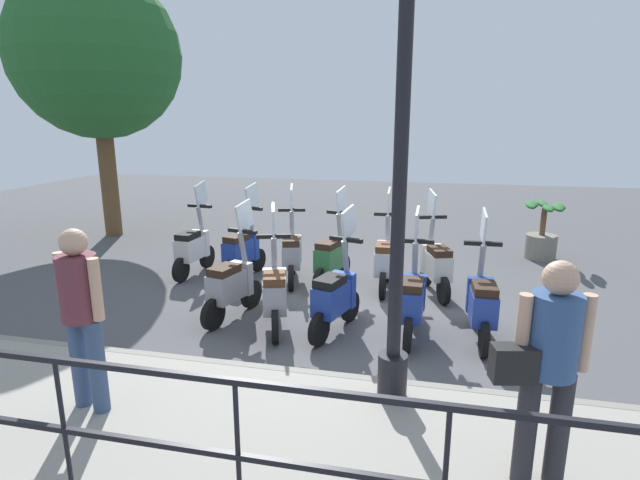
{
  "coord_description": "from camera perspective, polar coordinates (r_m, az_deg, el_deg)",
  "views": [
    {
      "loc": [
        -6.5,
        -0.99,
        2.61
      ],
      "look_at": [
        0.2,
        0.5,
        0.9
      ],
      "focal_mm": 28.0,
      "sensor_mm": 36.0,
      "label": 1
    }
  ],
  "objects": [
    {
      "name": "pedestrian_distant",
      "position": [
        4.6,
        -25.64,
        -6.88
      ],
      "size": [
        0.38,
        0.48,
        1.59
      ],
      "rotation": [
        0.0,
        0.0,
        2.92
      ],
      "color": "#384C70",
      "rests_on": "promenade_walkway"
    },
    {
      "name": "scooter_far_1",
      "position": [
        7.67,
        7.5,
        -2.22
      ],
      "size": [
        1.23,
        0.44,
        1.54
      ],
      "rotation": [
        0.0,
        0.0,
        0.01
      ],
      "color": "black",
      "rests_on": "ground_plane"
    },
    {
      "name": "promenade_walkway",
      "position": [
        4.31,
        -3.44,
        -22.06
      ],
      "size": [
        2.2,
        20.0,
        0.15
      ],
      "color": "gray",
      "rests_on": "ground_plane"
    },
    {
      "name": "scooter_far_2",
      "position": [
        7.76,
        1.39,
        -1.92
      ],
      "size": [
        1.21,
        0.52,
        1.54
      ],
      "rotation": [
        0.0,
        0.0,
        -0.25
      ],
      "color": "black",
      "rests_on": "ground_plane"
    },
    {
      "name": "lamp_post_near",
      "position": [
        4.16,
        9.01,
        3.99
      ],
      "size": [
        0.26,
        0.9,
        3.97
      ],
      "color": "black",
      "rests_on": "promenade_walkway"
    },
    {
      "name": "potted_palm",
      "position": [
        10.19,
        24.02,
        0.51
      ],
      "size": [
        1.06,
        0.66,
        1.05
      ],
      "color": "slate",
      "rests_on": "ground_plane"
    },
    {
      "name": "pedestrian_with_bag",
      "position": [
        3.64,
        24.6,
        -12.24
      ],
      "size": [
        0.39,
        0.64,
        1.59
      ],
      "rotation": [
        0.0,
        0.0,
        0.21
      ],
      "color": "#28282D",
      "rests_on": "promenade_walkway"
    },
    {
      "name": "scooter_near_2",
      "position": [
        6.11,
        1.77,
        -6.38
      ],
      "size": [
        1.2,
        0.54,
        1.54
      ],
      "rotation": [
        0.0,
        0.0,
        -0.29
      ],
      "color": "black",
      "rests_on": "ground_plane"
    },
    {
      "name": "ground_plane",
      "position": [
        7.07,
        3.64,
        -7.7
      ],
      "size": [
        28.0,
        28.0,
        0.0
      ],
      "primitive_type": "plane",
      "color": "#4C4C4F"
    },
    {
      "name": "scooter_far_5",
      "position": [
        8.6,
        -14.28,
        -0.77
      ],
      "size": [
        1.23,
        0.44,
        1.54
      ],
      "rotation": [
        0.0,
        0.0,
        -0.09
      ],
      "color": "black",
      "rests_on": "ground_plane"
    },
    {
      "name": "scooter_near_0",
      "position": [
        6.19,
        17.99,
        -6.82
      ],
      "size": [
        1.23,
        0.44,
        1.54
      ],
      "rotation": [
        0.0,
        0.0,
        0.03
      ],
      "color": "black",
      "rests_on": "ground_plane"
    },
    {
      "name": "scooter_far_4",
      "position": [
        8.25,
        -8.87,
        -1.12
      ],
      "size": [
        1.21,
        0.52,
        1.54
      ],
      "rotation": [
        0.0,
        0.0,
        -0.25
      ],
      "color": "black",
      "rests_on": "ground_plane"
    },
    {
      "name": "scooter_far_3",
      "position": [
        7.98,
        -3.25,
        -1.49
      ],
      "size": [
        1.21,
        0.51,
        1.54
      ],
      "rotation": [
        0.0,
        0.0,
        0.24
      ],
      "color": "black",
      "rests_on": "ground_plane"
    },
    {
      "name": "fence_railing",
      "position": [
        3.03,
        -9.46,
        -20.75
      ],
      "size": [
        0.04,
        16.03,
        1.07
      ],
      "color": "black",
      "rests_on": "promenade_walkway"
    },
    {
      "name": "scooter_near_1",
      "position": [
        6.1,
        10.44,
        -6.65
      ],
      "size": [
        1.23,
        0.44,
        1.54
      ],
      "rotation": [
        0.0,
        0.0,
        -0.04
      ],
      "color": "black",
      "rests_on": "ground_plane"
    },
    {
      "name": "tree_large",
      "position": [
        11.96,
        -24.21,
        18.7
      ],
      "size": [
        3.46,
        3.46,
        5.58
      ],
      "color": "brown",
      "rests_on": "ground_plane"
    },
    {
      "name": "scooter_near_3",
      "position": [
        6.25,
        -5.19,
        -5.95
      ],
      "size": [
        1.2,
        0.55,
        1.54
      ],
      "rotation": [
        0.0,
        0.0,
        0.3
      ],
      "color": "black",
      "rests_on": "ground_plane"
    },
    {
      "name": "scooter_near_4",
      "position": [
        6.63,
        -10.05,
        -4.93
      ],
      "size": [
        1.21,
        0.52,
        1.54
      ],
      "rotation": [
        0.0,
        0.0,
        -0.26
      ],
      "color": "black",
      "rests_on": "ground_plane"
    },
    {
      "name": "scooter_far_0",
      "position": [
        7.6,
        13.07,
        -2.62
      ],
      "size": [
        1.2,
        0.55,
        1.54
      ],
      "rotation": [
        0.0,
        0.0,
        0.31
      ],
      "color": "black",
      "rests_on": "ground_plane"
    }
  ]
}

